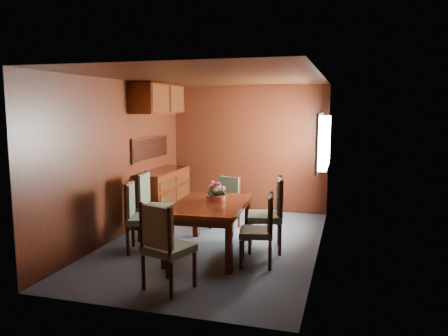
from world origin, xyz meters
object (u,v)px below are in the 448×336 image
(sideboard, at_px, (163,196))
(dining_table, at_px, (210,210))
(chair_left_near, at_px, (138,213))
(chair_head, at_px, (164,242))
(chair_right_near, at_px, (262,226))
(flower_centerpiece, at_px, (216,191))

(sideboard, height_order, dining_table, sideboard)
(chair_left_near, xyz_separation_m, chair_head, (0.88, -1.13, 0.00))
(chair_right_near, relative_size, chair_head, 0.93)
(sideboard, bearing_deg, dining_table, -46.50)
(chair_left_near, height_order, flower_centerpiece, flower_centerpiece)
(flower_centerpiece, bearing_deg, sideboard, 137.33)
(sideboard, distance_m, chair_head, 3.01)
(chair_left_near, bearing_deg, flower_centerpiece, 91.34)
(dining_table, bearing_deg, chair_left_near, -171.76)
(chair_head, bearing_deg, flower_centerpiece, 104.15)
(chair_head, relative_size, flower_centerpiece, 3.33)
(dining_table, relative_size, chair_left_near, 1.59)
(chair_left_near, distance_m, chair_right_near, 1.74)
(chair_right_near, xyz_separation_m, chair_head, (-0.86, -1.08, 0.04))
(sideboard, relative_size, chair_right_near, 1.54)
(dining_table, bearing_deg, chair_head, -97.68)
(chair_head, height_order, flower_centerpiece, flower_centerpiece)
(chair_head, bearing_deg, dining_table, 105.02)
(sideboard, bearing_deg, chair_right_near, -38.43)
(sideboard, xyz_separation_m, flower_centerpiece, (1.36, -1.26, 0.39))
(sideboard, bearing_deg, chair_head, -65.73)
(flower_centerpiece, bearing_deg, chair_right_near, -29.02)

